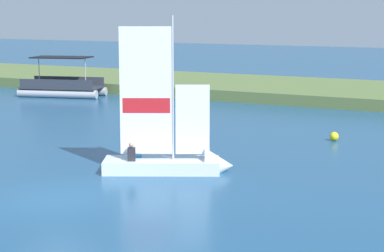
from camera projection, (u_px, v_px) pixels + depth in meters
The scene contains 5 objects.
ground_plane at pixel (58, 199), 21.91m from camera, with size 200.00×200.00×0.00m, color navy.
shore_bank at pixel (331, 92), 48.14m from camera, with size 80.00×11.85×0.75m, color #5B703D.
sailboat at pixel (181, 160), 25.53m from camera, with size 4.95×3.48×6.23m.
pontoon_boat at pixel (63, 86), 48.53m from camera, with size 6.30×4.02×2.81m.
channel_buoy at pixel (334, 136), 31.75m from camera, with size 0.42×0.42×0.42m, color yellow.
Camera 1 is at (13.74, -16.74, 5.91)m, focal length 63.98 mm.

